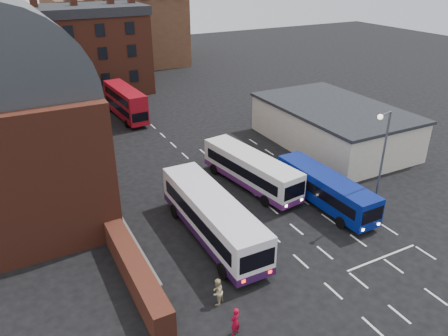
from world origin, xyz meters
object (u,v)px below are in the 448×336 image
street_lamp (381,155)px  pedestrian_beige (217,292)px  bus_white_outbound (212,215)px  bus_white_inbound (251,168)px  bus_blue (325,188)px  bus_red_double (125,102)px  pedestrian_red (235,321)px

street_lamp → pedestrian_beige: street_lamp is taller
bus_white_outbound → bus_white_inbound: bearing=40.9°
bus_white_inbound → bus_blue: (3.51, -5.59, -0.13)m
bus_red_double → pedestrian_red: size_ratio=5.69×
bus_white_inbound → bus_blue: bearing=114.1°
bus_red_double → street_lamp: 32.74m
bus_red_double → pedestrian_beige: bearing=79.0°
bus_blue → bus_red_double: 29.17m
pedestrian_red → bus_white_inbound: bearing=-145.2°
bus_blue → street_lamp: street_lamp is taller
street_lamp → bus_red_double: bearing=108.2°
bus_white_outbound → bus_red_double: bus_red_double is taller
pedestrian_red → street_lamp: bearing=178.3°
bus_red_double → pedestrian_beige: (-4.71, -33.98, -1.21)m
bus_white_outbound → pedestrian_red: 8.95m
street_lamp → pedestrian_red: bearing=-160.2°
pedestrian_red → pedestrian_beige: 2.45m
bus_blue → street_lamp: (2.32, -2.89, 3.51)m
bus_white_outbound → pedestrian_red: bearing=-108.6°
bus_white_inbound → pedestrian_beige: 14.67m
pedestrian_beige → bus_white_outbound: bearing=-148.3°
bus_blue → pedestrian_red: bus_blue is taller
bus_blue → bus_red_double: size_ratio=1.01×
bus_white_outbound → pedestrian_red: size_ratio=6.92×
bus_white_inbound → bus_red_double: bus_red_double is taller
bus_white_outbound → bus_red_double: size_ratio=1.22×
bus_white_outbound → bus_white_inbound: bus_white_outbound is taller
bus_blue → street_lamp: size_ratio=1.17×
bus_white_outbound → bus_white_inbound: (6.41, 5.51, -0.20)m
pedestrian_red → pedestrian_beige: (0.20, 2.44, -0.01)m
street_lamp → pedestrian_red: street_lamp is taller
bus_white_outbound → bus_white_inbound: size_ratio=1.09×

